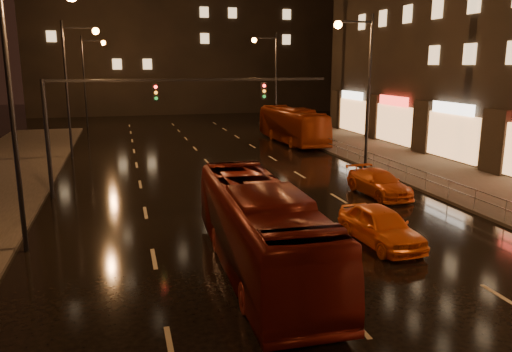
% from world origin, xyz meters
% --- Properties ---
extents(ground, '(140.00, 140.00, 0.00)m').
position_xyz_m(ground, '(0.00, 20.00, 0.00)').
color(ground, black).
rests_on(ground, ground).
extents(sidewalk_right, '(7.00, 70.00, 0.15)m').
position_xyz_m(sidewalk_right, '(13.50, 15.00, 0.07)').
color(sidewalk_right, '#38332D').
rests_on(sidewalk_right, ground).
extents(traffic_signal, '(15.31, 0.32, 6.20)m').
position_xyz_m(traffic_signal, '(-5.06, 20.00, 4.74)').
color(traffic_signal, black).
rests_on(traffic_signal, ground).
extents(railing_right, '(0.05, 56.00, 1.00)m').
position_xyz_m(railing_right, '(10.20, 18.00, 0.90)').
color(railing_right, '#99999E').
rests_on(railing_right, sidewalk_right).
extents(bus_red, '(2.81, 10.92, 3.03)m').
position_xyz_m(bus_red, '(-1.56, 8.00, 1.51)').
color(bus_red, '#64150E').
rests_on(bus_red, ground).
extents(bus_curb, '(3.04, 11.37, 3.14)m').
position_xyz_m(bus_curb, '(9.00, 35.03, 1.57)').
color(bus_curb, maroon).
rests_on(bus_curb, ground).
extents(taxi_near, '(2.01, 4.51, 1.51)m').
position_xyz_m(taxi_near, '(3.69, 9.25, 0.75)').
color(taxi_near, orange).
rests_on(taxi_near, ground).
extents(taxi_far, '(2.18, 4.73, 1.34)m').
position_xyz_m(taxi_far, '(7.37, 16.08, 0.67)').
color(taxi_far, '#DC5814').
rests_on(taxi_far, ground).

